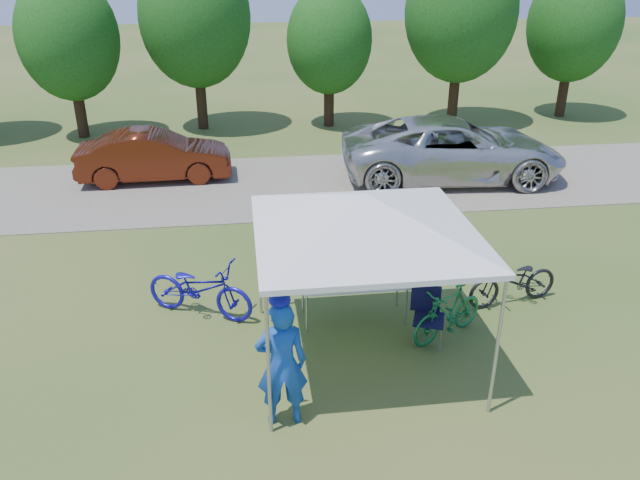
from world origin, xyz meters
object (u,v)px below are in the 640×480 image
Objects in this scene: folding_table at (354,283)px; bike_dark at (514,281)px; cooler at (337,272)px; sedan at (155,156)px; folding_chair at (427,310)px; bike_blue at (200,288)px; bike_green at (448,312)px; minivan at (453,149)px; cyclist at (282,364)px.

bike_dark reaches higher than folding_table.
cooler is 0.12× the size of sedan.
folding_chair is 3.88m from bike_blue.
bike_green is at bearing -148.96° from sedan.
bike_dark is 0.29× the size of minivan.
cyclist reaches higher than bike_blue.
bike_green is at bearing -151.20° from cyclist.
folding_chair is 0.38m from bike_green.
sedan is at bearing 116.37° from cooler.
folding_chair reaches higher than folding_table.
folding_chair is 1.82× the size of cooler.
folding_chair is at bearing -30.17° from cooler.
bike_dark is 10.39m from sedan.
folding_table is at bearing -121.85° from cyclist.
bike_green is at bearing -80.63° from bike_blue.
bike_dark is (1.49, 0.88, -0.00)m from bike_green.
bike_blue is 4.21m from bike_green.
cyclist reaches higher than folding_chair.
folding_table is 1.16× the size of bike_green.
folding_table is at bearing 163.67° from folding_chair.
cyclist is at bearing -88.75° from bike_green.
bike_dark is at bearing -67.36° from bike_blue.
sedan is at bearing 118.08° from folding_table.
bike_green is (2.82, 1.67, -0.47)m from cyclist.
folding_table is at bearing -0.00° from cooler.
folding_table is at bearing -154.04° from sedan.
folding_chair is 0.53× the size of bike_dark.
folding_chair is at bearing -148.11° from cyclist.
cooler is 0.29× the size of bike_dark.
cooler is 8.66m from sedan.
cooler reaches higher than folding_chair.
cooler is 0.09× the size of minivan.
cooler is at bearing -99.05° from bike_dark.
bike_green is 0.87× the size of bike_dark.
cyclist is (-1.40, -2.43, 0.24)m from folding_table.
bike_dark is at bearing 46.36° from folding_chair.
bike_blue is 0.33× the size of minivan.
cooler is 0.28× the size of cyclist.
minivan is at bearing 159.77° from bike_dark.
sedan reaches higher than folding_table.
cooler reaches higher than bike_blue.
bike_dark is at bearing 2.44° from folding_table.
sedan is (-4.14, 7.75, 0.01)m from folding_table.
sedan reaches higher than bike_green.
folding_chair is at bearing -75.17° from bike_dark.
bike_green is 7.98m from minivan.
sedan reaches higher than bike_dark.
folding_chair is at bearing 163.02° from minivan.
minivan is at bearing 131.97° from bike_green.
cyclist is 0.45× the size of sedan.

